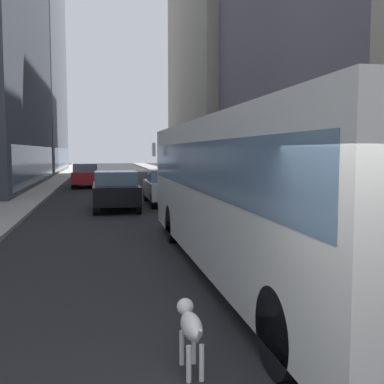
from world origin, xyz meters
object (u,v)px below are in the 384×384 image
object	(u,v)px
transit_bus	(257,185)
car_white_van	(167,187)
car_red_coupe	(86,175)
car_black_suv	(116,190)
dalmatian_dog	(190,325)

from	to	relation	value
transit_bus	car_white_van	bearing A→B (deg)	90.00
car_red_coupe	car_white_van	world-z (taller)	same
transit_bus	car_white_van	distance (m)	12.50
car_red_coupe	car_white_van	xyz separation A→B (m)	(4.00, -11.48, 0.00)
transit_bus	car_white_van	xyz separation A→B (m)	(0.00, 12.47, -0.96)
car_red_coupe	car_black_suv	xyz separation A→B (m)	(1.60, -12.90, 0.00)
transit_bus	car_black_suv	bearing A→B (deg)	102.26
car_red_coupe	transit_bus	bearing A→B (deg)	-80.52
car_red_coupe	car_black_suv	distance (m)	13.00
transit_bus	car_red_coupe	bearing A→B (deg)	99.48
car_red_coupe	dalmatian_dog	size ratio (longest dim) A/B	4.46
car_black_suv	car_white_van	bearing A→B (deg)	30.63
car_white_van	dalmatian_dog	xyz separation A→B (m)	(-2.09, -16.28, -0.31)
dalmatian_dog	car_white_van	bearing A→B (deg)	82.69
transit_bus	car_black_suv	distance (m)	11.34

